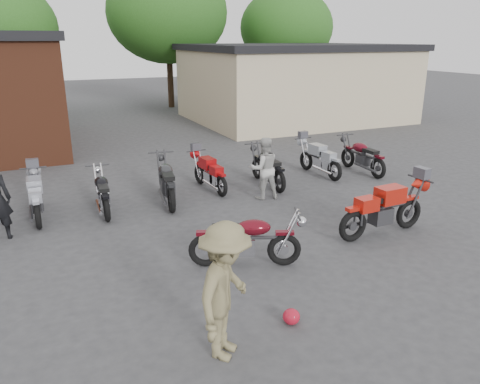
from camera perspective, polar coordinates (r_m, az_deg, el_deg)
name	(u,v)px	position (r m, az deg, el deg)	size (l,w,h in m)	color
ground	(310,277)	(8.58, 8.54, -10.17)	(90.00, 90.00, 0.00)	#333336
stucco_building	(293,85)	(24.89, 6.53, 12.83)	(10.00, 8.00, 3.50)	tan
tree_1	(1,45)	(28.27, -27.16, 15.63)	(5.92, 5.92, 7.40)	#1D4512
tree_2	(168,32)	(29.44, -8.75, 18.73)	(7.04, 7.04, 8.80)	#1D4512
tree_3	(286,42)	(32.59, 5.62, 17.73)	(6.08, 6.08, 7.60)	#1D4512
vintage_motorcycle	(247,237)	(8.61, 0.89, -5.50)	(2.01, 0.66, 1.17)	#520A13
sportbike	(384,207)	(10.44, 17.20, -1.71)	(2.18, 0.72, 1.27)	red
helmet	(291,317)	(7.22, 6.28, -14.87)	(0.26, 0.26, 0.24)	#A91224
person_light	(264,168)	(12.22, 2.93, 2.89)	(0.80, 0.62, 1.64)	#ADADA9
person_tan	(225,292)	(6.16, -1.78, -12.03)	(1.23, 0.70, 1.90)	olive
row_bike_1	(36,195)	(11.91, -23.62, -0.35)	(1.95, 0.64, 1.13)	#9395A1
row_bike_2	(102,190)	(11.81, -16.43, 0.20)	(1.88, 0.62, 1.09)	black
row_bike_3	(166,179)	(12.12, -8.96, 1.60)	(2.15, 0.71, 1.25)	#242426
row_bike_4	(209,171)	(13.03, -3.76, 2.56)	(1.85, 0.61, 1.07)	#AF0E11
row_bike_5	(267,165)	(13.43, 3.36, 3.28)	(2.03, 0.67, 1.18)	black
row_bike_6	(319,157)	(14.64, 9.65, 4.21)	(1.95, 0.64, 1.13)	#9BA0A9
row_bike_7	(362,154)	(15.20, 14.66, 4.48)	(2.03, 0.67, 1.18)	#500A14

